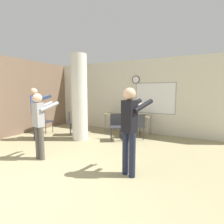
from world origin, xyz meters
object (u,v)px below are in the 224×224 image
at_px(chair_table_front, 116,125).
at_px(chair_by_left_wall, 44,120).
at_px(bottle_on_table, 122,111).
at_px(chair_table_right, 138,125).
at_px(person_playing_side, 130,125).
at_px(person_watching_back, 36,110).
at_px(person_playing_front, 40,121).
at_px(folding_table, 128,116).
at_px(chair_near_pillar, 73,121).

xyz_separation_m(chair_table_front, chair_by_left_wall, (-2.93, -0.43, 0.00)).
bearing_deg(chair_table_front, bottle_on_table, 105.14).
distance_m(chair_table_right, chair_by_left_wall, 3.62).
xyz_separation_m(chair_by_left_wall, person_playing_side, (4.23, -1.62, 0.49)).
relative_size(chair_table_front, person_watching_back, 0.51).
bearing_deg(chair_by_left_wall, person_playing_side, -20.92).
relative_size(chair_by_left_wall, person_watching_back, 0.51).
bearing_deg(person_playing_front, chair_table_front, 68.52).
distance_m(chair_table_right, person_playing_front, 3.07).
distance_m(person_watching_back, person_playing_front, 1.79).
bearing_deg(person_playing_side, person_watching_back, 167.54).
bearing_deg(person_watching_back, chair_table_right, 28.56).
height_order(chair_table_right, chair_by_left_wall, same).
relative_size(bottle_on_table, person_watching_back, 0.17).
relative_size(folding_table, person_playing_front, 1.14).
relative_size(bottle_on_table, chair_by_left_wall, 0.33).
distance_m(bottle_on_table, chair_near_pillar, 1.87).
height_order(chair_table_front, chair_table_right, same).
distance_m(folding_table, bottle_on_table, 0.32).
distance_m(chair_table_right, chair_near_pillar, 2.35).
height_order(bottle_on_table, person_playing_side, person_playing_side).
bearing_deg(chair_by_left_wall, chair_near_pillar, 11.88).
height_order(chair_near_pillar, person_playing_side, person_playing_side).
bearing_deg(person_playing_front, folding_table, 74.60).
relative_size(folding_table, chair_table_front, 2.06).
xyz_separation_m(chair_table_right, person_playing_front, (-1.50, -2.65, 0.42)).
height_order(folding_table, person_playing_side, person_playing_side).
bearing_deg(chair_table_front, folding_table, 90.40).
distance_m(bottle_on_table, chair_by_left_wall, 3.04).
bearing_deg(person_playing_front, bottle_on_table, 79.24).
distance_m(bottle_on_table, person_playing_side, 3.44).
xyz_separation_m(folding_table, chair_table_front, (0.01, -0.95, -0.18)).
distance_m(folding_table, person_watching_back, 3.22).
relative_size(bottle_on_table, chair_table_right, 0.33).
relative_size(chair_by_left_wall, person_playing_side, 0.51).
xyz_separation_m(chair_table_front, chair_near_pillar, (-1.69, -0.17, 0.00)).
xyz_separation_m(chair_by_left_wall, person_playing_front, (2.03, -1.86, 0.42)).
height_order(chair_table_right, person_playing_front, person_playing_front).
relative_size(chair_near_pillar, person_playing_side, 0.51).
distance_m(folding_table, chair_near_pillar, 2.03).
xyz_separation_m(chair_near_pillar, chair_by_left_wall, (-1.24, -0.26, 0.00)).
xyz_separation_m(folding_table, chair_table_right, (0.61, -0.59, -0.18)).
height_order(chair_near_pillar, person_watching_back, person_watching_back).
xyz_separation_m(chair_by_left_wall, person_watching_back, (0.58, -0.81, 0.50)).
bearing_deg(bottle_on_table, chair_table_right, -36.29).
bearing_deg(chair_table_front, chair_table_right, 31.28).
bearing_deg(folding_table, chair_by_left_wall, -154.69).
bearing_deg(person_playing_front, person_watching_back, 144.14).
bearing_deg(folding_table, chair_near_pillar, -146.30).
bearing_deg(person_playing_side, folding_table, 113.62).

